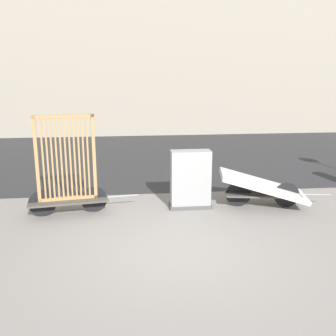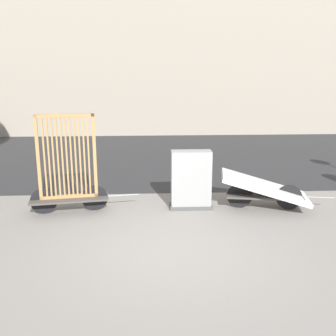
{
  "view_description": "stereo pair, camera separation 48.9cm",
  "coord_description": "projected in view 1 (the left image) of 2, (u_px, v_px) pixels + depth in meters",
  "views": [
    {
      "loc": [
        -0.91,
        -6.25,
        3.06
      ],
      "look_at": [
        0.0,
        2.04,
        0.98
      ],
      "focal_mm": 42.0,
      "sensor_mm": 36.0,
      "label": 1
    },
    {
      "loc": [
        -0.42,
        -6.29,
        3.06
      ],
      "look_at": [
        0.0,
        2.04,
        0.98
      ],
      "focal_mm": 42.0,
      "sensor_mm": 36.0,
      "label": 2
    }
  ],
  "objects": [
    {
      "name": "bike_cart_with_bedframe",
      "position": [
        67.0,
        179.0,
        8.42
      ],
      "size": [
        2.4,
        0.81,
        2.17
      ],
      "rotation": [
        0.0,
        0.0,
        0.15
      ],
      "color": "#4C4742",
      "rests_on": "ground_plane"
    },
    {
      "name": "road_strip",
      "position": [
        151.0,
        156.0,
        14.43
      ],
      "size": [
        56.0,
        9.12,
        0.01
      ],
      "color": "#2D2D30",
      "rests_on": "ground_plane"
    },
    {
      "name": "bike_cart_with_mattress",
      "position": [
        263.0,
        188.0,
        8.96
      ],
      "size": [
        2.56,
        1.32,
        0.81
      ],
      "rotation": [
        0.0,
        0.0,
        -0.16
      ],
      "color": "#4C4742",
      "rests_on": "ground_plane"
    },
    {
      "name": "ground_plane",
      "position": [
        181.0,
        250.0,
        6.87
      ],
      "size": [
        60.0,
        60.0,
        0.0
      ],
      "primitive_type": "plane",
      "color": "gray"
    },
    {
      "name": "utility_cabinet",
      "position": [
        190.0,
        181.0,
        8.87
      ],
      "size": [
        0.95,
        0.41,
        1.33
      ],
      "color": "#4C4C4C",
      "rests_on": "ground_plane"
    }
  ]
}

